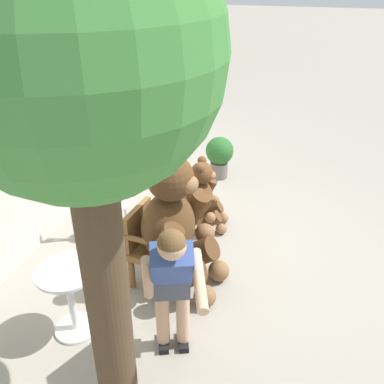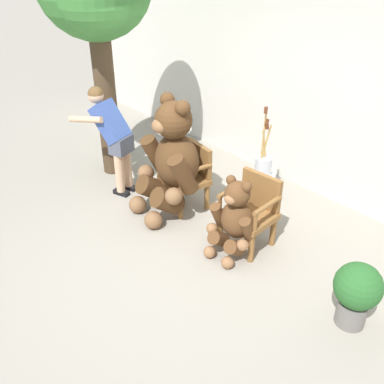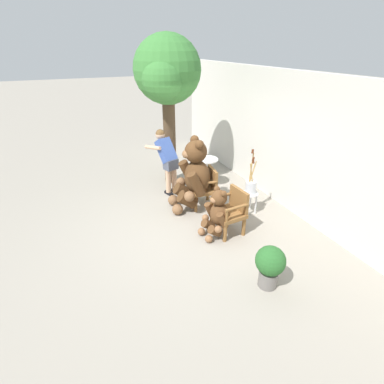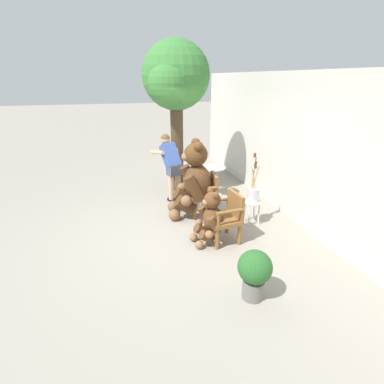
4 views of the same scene
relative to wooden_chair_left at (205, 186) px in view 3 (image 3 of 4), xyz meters
name	(u,v)px [view 3 (image 3 of 4)]	position (x,y,z in m)	size (l,w,h in m)	color
ground_plane	(184,224)	(0.56, -0.73, -0.46)	(60.00, 60.00, 0.00)	gray
back_wall	(290,143)	(0.56, 1.67, 0.94)	(10.00, 0.16, 2.80)	beige
wooden_chair_left	(205,186)	(0.00, 0.00, 0.00)	(0.62, 0.59, 0.86)	brown
wooden_chair_right	(231,210)	(1.13, 0.00, 0.00)	(0.61, 0.57, 0.86)	brown
teddy_bear_large	(193,175)	(-0.02, -0.26, 0.31)	(0.96, 0.94, 1.57)	#4C3019
teddy_bear_small	(217,213)	(1.14, -0.29, 0.01)	(0.58, 0.57, 0.96)	brown
person_visitor	(167,157)	(-0.98, -0.52, 0.43)	(0.76, 0.65, 1.49)	black
white_stool	(250,197)	(0.65, 0.73, -0.11)	(0.34, 0.34, 0.46)	silver
brush_bucket	(251,185)	(0.65, 0.73, 0.17)	(0.22, 0.22, 0.94)	silver
round_side_table	(206,169)	(-0.91, 0.48, -0.01)	(0.56, 0.56, 0.72)	white
patio_tree	(167,74)	(-1.48, -0.28, 2.16)	(1.60, 1.53, 3.49)	#473523
potted_plant	(270,264)	(2.61, -0.20, -0.07)	(0.44, 0.44, 0.68)	slate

